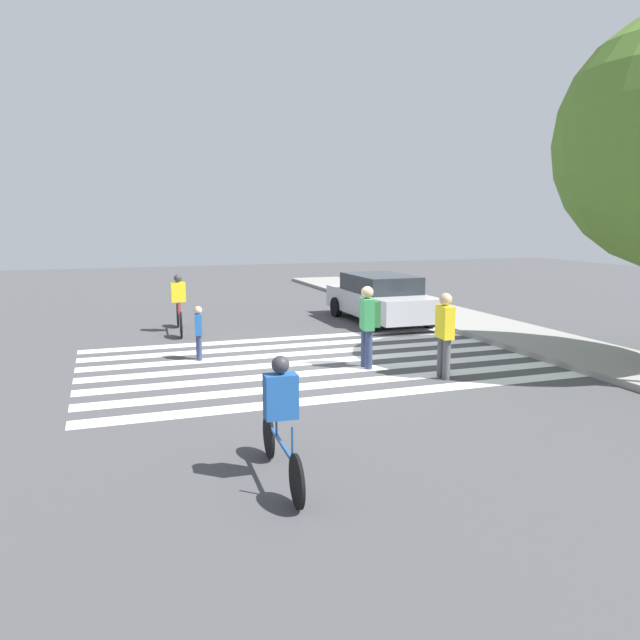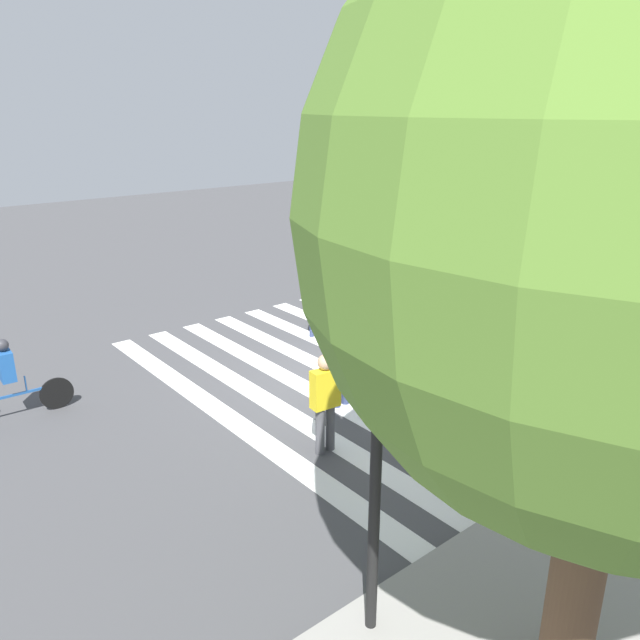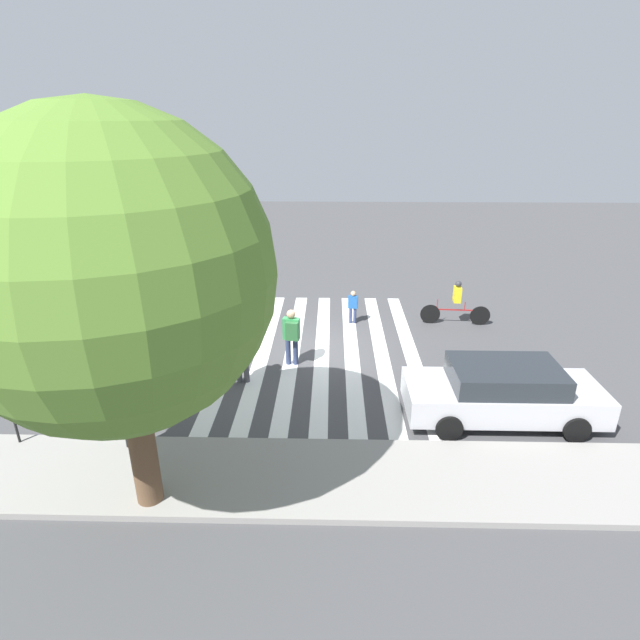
{
  "view_description": "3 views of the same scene",
  "coord_description": "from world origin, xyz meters",
  "px_view_note": "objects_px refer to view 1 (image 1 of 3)",
  "views": [
    {
      "loc": [
        13.02,
        -4.34,
        3.21
      ],
      "look_at": [
        -0.5,
        0.41,
        0.87
      ],
      "focal_mm": 35.0,
      "sensor_mm": 36.0,
      "label": 1
    },
    {
      "loc": [
        8.07,
        9.16,
        5.49
      ],
      "look_at": [
        0.67,
        0.05,
        1.44
      ],
      "focal_mm": 35.0,
      "sensor_mm": 36.0,
      "label": 2
    },
    {
      "loc": [
        -0.28,
        14.65,
        7.12
      ],
      "look_at": [
        0.06,
        0.3,
        1.19
      ],
      "focal_mm": 28.0,
      "sensor_mm": 36.0,
      "label": 3
    }
  ],
  "objects_px": {
    "pedestrian_adult_blue_shirt": "(369,320)",
    "car_parked_dark_suv": "(380,298)",
    "cyclist_near_curb": "(281,413)",
    "pedestrian_adult_tall_backpack": "(199,330)",
    "cyclist_far_lane": "(179,302)",
    "pedestrian_child_with_backpack": "(445,330)"
  },
  "relations": [
    {
      "from": "pedestrian_adult_blue_shirt",
      "to": "car_parked_dark_suv",
      "type": "xyz_separation_m",
      "value": [
        -5.45,
        2.8,
        -0.28
      ]
    },
    {
      "from": "pedestrian_adult_blue_shirt",
      "to": "car_parked_dark_suv",
      "type": "relative_size",
      "value": 0.37
    },
    {
      "from": "cyclist_near_curb",
      "to": "car_parked_dark_suv",
      "type": "xyz_separation_m",
      "value": [
        -10.52,
        6.2,
        -0.1
      ]
    },
    {
      "from": "pedestrian_adult_tall_backpack",
      "to": "pedestrian_adult_blue_shirt",
      "type": "relative_size",
      "value": 0.7
    },
    {
      "from": "pedestrian_adult_blue_shirt",
      "to": "cyclist_near_curb",
      "type": "bearing_deg",
      "value": 156.54
    },
    {
      "from": "pedestrian_adult_tall_backpack",
      "to": "pedestrian_adult_blue_shirt",
      "type": "distance_m",
      "value": 3.9
    },
    {
      "from": "pedestrian_adult_blue_shirt",
      "to": "cyclist_far_lane",
      "type": "height_order",
      "value": "pedestrian_adult_blue_shirt"
    },
    {
      "from": "pedestrian_adult_blue_shirt",
      "to": "cyclist_far_lane",
      "type": "bearing_deg",
      "value": 40.8
    },
    {
      "from": "pedestrian_adult_blue_shirt",
      "to": "cyclist_far_lane",
      "type": "distance_m",
      "value": 6.61
    },
    {
      "from": "pedestrian_child_with_backpack",
      "to": "cyclist_far_lane",
      "type": "bearing_deg",
      "value": 38.14
    },
    {
      "from": "pedestrian_adult_blue_shirt",
      "to": "pedestrian_adult_tall_backpack",
      "type": "bearing_deg",
      "value": 69.89
    },
    {
      "from": "pedestrian_adult_blue_shirt",
      "to": "pedestrian_child_with_backpack",
      "type": "bearing_deg",
      "value": -130.59
    },
    {
      "from": "pedestrian_child_with_backpack",
      "to": "pedestrian_adult_blue_shirt",
      "type": "height_order",
      "value": "pedestrian_adult_blue_shirt"
    },
    {
      "from": "cyclist_near_curb",
      "to": "cyclist_far_lane",
      "type": "height_order",
      "value": "cyclist_far_lane"
    },
    {
      "from": "pedestrian_child_with_backpack",
      "to": "pedestrian_adult_tall_backpack",
      "type": "xyz_separation_m",
      "value": [
        -3.3,
        -4.43,
        -0.28
      ]
    },
    {
      "from": "pedestrian_adult_tall_backpack",
      "to": "cyclist_far_lane",
      "type": "relative_size",
      "value": 0.5
    },
    {
      "from": "pedestrian_adult_tall_backpack",
      "to": "cyclist_far_lane",
      "type": "distance_m",
      "value": 3.73
    },
    {
      "from": "car_parked_dark_suv",
      "to": "cyclist_near_curb",
      "type": "bearing_deg",
      "value": -30.62
    },
    {
      "from": "pedestrian_child_with_backpack",
      "to": "car_parked_dark_suv",
      "type": "distance_m",
      "value": 7.0
    },
    {
      "from": "pedestrian_child_with_backpack",
      "to": "cyclist_near_curb",
      "type": "distance_m",
      "value": 5.83
    },
    {
      "from": "pedestrian_child_with_backpack",
      "to": "pedestrian_adult_blue_shirt",
      "type": "distance_m",
      "value": 1.72
    },
    {
      "from": "pedestrian_child_with_backpack",
      "to": "cyclist_near_curb",
      "type": "height_order",
      "value": "pedestrian_child_with_backpack"
    }
  ]
}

